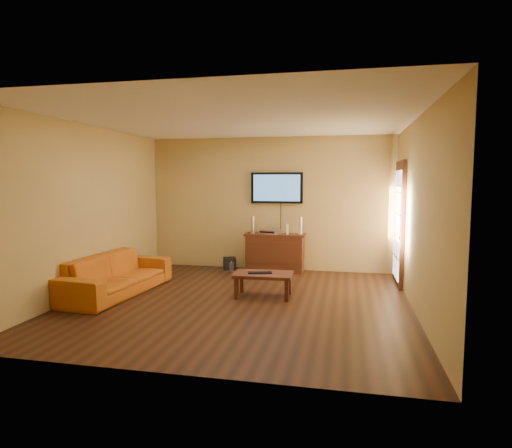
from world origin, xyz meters
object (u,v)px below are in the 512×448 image
(av_receiver, at_px, (270,232))
(bottle, at_px, (232,267))
(speaker_left, at_px, (253,225))
(television, at_px, (277,188))
(keyboard, at_px, (260,272))
(game_console, at_px, (288,229))
(coffee_table, at_px, (263,277))
(subwoofer, at_px, (230,263))
(speaker_right, at_px, (301,226))
(sofa, at_px, (116,268))
(media_console, at_px, (275,252))

(av_receiver, bearing_deg, bottle, -139.31)
(speaker_left, distance_m, bottle, 0.94)
(television, bearing_deg, av_receiver, -116.14)
(keyboard, bearing_deg, game_console, 84.98)
(coffee_table, xyz_separation_m, subwoofer, (-1.08, 1.93, -0.20))
(speaker_right, height_order, av_receiver, speaker_right)
(bottle, bearing_deg, television, 30.47)
(coffee_table, bearing_deg, av_receiver, 97.02)
(speaker_left, height_order, game_console, speaker_left)
(av_receiver, relative_size, bottle, 1.67)
(speaker_left, relative_size, speaker_right, 1.04)
(speaker_left, bearing_deg, sofa, -128.92)
(speaker_left, distance_m, keyboard, 2.06)
(subwoofer, distance_m, keyboard, 2.21)
(coffee_table, xyz_separation_m, sofa, (-2.36, -0.29, 0.10))
(speaker_right, bearing_deg, coffee_table, -100.63)
(av_receiver, distance_m, game_console, 0.36)
(speaker_left, relative_size, keyboard, 0.89)
(speaker_left, relative_size, av_receiver, 0.93)
(av_receiver, bearing_deg, speaker_left, -159.18)
(coffee_table, bearing_deg, bottle, 120.52)
(av_receiver, relative_size, keyboard, 0.95)
(coffee_table, distance_m, bottle, 1.91)
(sofa, distance_m, speaker_right, 3.57)
(speaker_left, bearing_deg, television, 25.01)
(sofa, xyz_separation_m, av_receiver, (2.12, 2.20, 0.38))
(sofa, bearing_deg, subwoofer, -25.49)
(sofa, distance_m, keyboard, 2.32)
(television, xyz_separation_m, keyboard, (0.08, -2.13, -1.29))
(speaker_right, distance_m, bottle, 1.59)
(keyboard, bearing_deg, media_console, 92.38)
(speaker_left, bearing_deg, media_console, 2.77)
(speaker_right, bearing_deg, television, 163.26)
(sofa, height_order, keyboard, sofa)
(keyboard, bearing_deg, av_receiver, 95.35)
(media_console, xyz_separation_m, coffee_table, (0.14, -1.93, -0.06))
(coffee_table, distance_m, speaker_left, 2.08)
(television, distance_m, coffee_table, 2.52)
(keyboard, bearing_deg, coffee_table, 8.88)
(bottle, xyz_separation_m, keyboard, (0.91, -1.64, 0.28))
(av_receiver, distance_m, keyboard, 1.98)
(coffee_table, height_order, game_console, game_console)
(speaker_right, bearing_deg, keyboard, -102.13)
(television, height_order, sofa, television)
(television, height_order, speaker_right, television)
(media_console, relative_size, game_console, 5.68)
(sofa, xyz_separation_m, game_console, (2.47, 2.22, 0.45))
(subwoofer, bearing_deg, speaker_right, -19.34)
(media_console, bearing_deg, sofa, -135.13)
(media_console, height_order, speaker_right, speaker_right)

